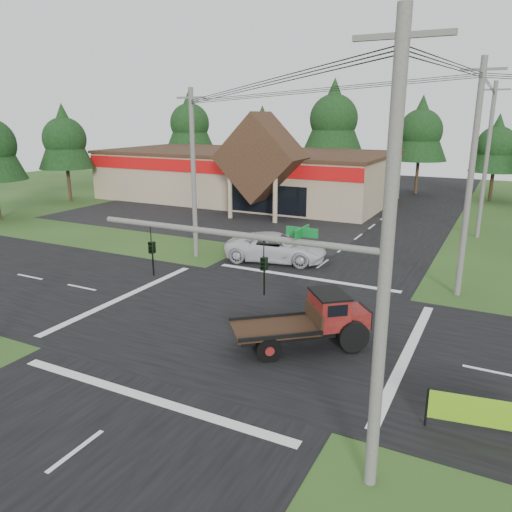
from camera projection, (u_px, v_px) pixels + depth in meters
The scene contains 19 objects.
ground at pixel (247, 322), 22.26m from camera, with size 120.00×120.00×0.00m, color #213F16.
road_ns at pixel (247, 322), 22.26m from camera, with size 12.00×120.00×0.02m, color black.
road_ew at pixel (247, 322), 22.26m from camera, with size 120.00×12.00×0.02m, color black.
parking_apron at pixel (208, 218), 44.66m from camera, with size 28.00×14.00×0.02m, color black.
cvs_building at pixel (247, 174), 53.71m from camera, with size 30.40×18.20×9.19m.
traffic_signal_mast at pixel (312, 307), 12.08m from camera, with size 8.12×0.24×7.00m.
utility_pole_nr at pixel (385, 268), 11.02m from camera, with size 2.00×0.30×11.00m.
utility_pole_nw at pixel (193, 173), 31.14m from camera, with size 2.00×0.30×10.50m.
utility_pole_ne at pixel (470, 180), 24.02m from camera, with size 2.00×0.30×11.50m.
utility_pole_n at pixel (486, 160), 36.06m from camera, with size 2.00×0.30×11.20m.
tree_row_a at pixel (190, 121), 67.45m from camera, with size 6.72×6.72×12.12m.
tree_row_b at pixel (262, 132), 65.17m from camera, with size 5.60×5.60×10.10m.
tree_row_c at pixel (334, 116), 59.39m from camera, with size 7.28×7.28×13.13m.
tree_row_d at pixel (421, 129), 56.25m from camera, with size 6.16×6.16×11.11m.
tree_row_e at pixel (497, 144), 51.41m from camera, with size 5.04×5.04×9.09m.
tree_side_w at pixel (64, 137), 51.54m from camera, with size 5.60×5.60×10.10m.
antique_flatbed_truck at pixel (302, 321), 19.51m from camera, with size 2.06×5.40×2.26m, color #590C12, non-canonical shape.
roadside_banner at pixel (493, 418), 14.12m from camera, with size 3.68×0.11×1.26m, color #65A516, non-canonical shape.
white_pickup at pixel (276, 247), 31.36m from camera, with size 2.90×6.28×1.75m, color silver.
Camera 1 is at (9.72, -18.18, 8.91)m, focal length 35.00 mm.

